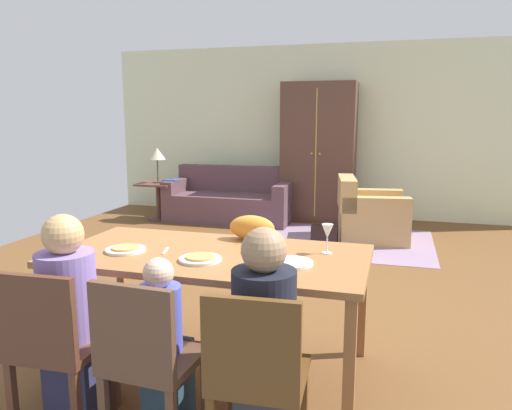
# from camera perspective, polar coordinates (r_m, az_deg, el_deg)

# --- Properties ---
(ground_plane) EXTENTS (7.05, 6.38, 0.02)m
(ground_plane) POSITION_cam_1_polar(r_m,az_deg,el_deg) (5.08, 1.83, -8.18)
(ground_plane) COLOR brown
(back_wall) EXTENTS (7.05, 0.10, 2.70)m
(back_wall) POSITION_cam_1_polar(r_m,az_deg,el_deg) (8.00, 7.70, 8.41)
(back_wall) COLOR beige
(back_wall) RESTS_ON ground_plane
(dining_table) EXTENTS (1.92, 0.96, 0.76)m
(dining_table) POSITION_cam_1_polar(r_m,az_deg,el_deg) (3.10, -5.18, -6.72)
(dining_table) COLOR #986135
(dining_table) RESTS_ON ground_plane
(plate_near_man) EXTENTS (0.25, 0.25, 0.02)m
(plate_near_man) POSITION_cam_1_polar(r_m,az_deg,el_deg) (3.20, -14.89, -5.06)
(plate_near_man) COLOR silver
(plate_near_man) RESTS_ON dining_table
(pizza_near_man) EXTENTS (0.17, 0.17, 0.01)m
(pizza_near_man) POSITION_cam_1_polar(r_m,az_deg,el_deg) (3.20, -14.90, -4.80)
(pizza_near_man) COLOR #E29353
(pizza_near_man) RESTS_ON plate_near_man
(plate_near_child) EXTENTS (0.25, 0.25, 0.02)m
(plate_near_child) POSITION_cam_1_polar(r_m,az_deg,el_deg) (2.92, -6.49, -6.27)
(plate_near_child) COLOR silver
(plate_near_child) RESTS_ON dining_table
(pizza_near_child) EXTENTS (0.17, 0.17, 0.01)m
(pizza_near_child) POSITION_cam_1_polar(r_m,az_deg,el_deg) (2.91, -6.49, -5.99)
(pizza_near_child) COLOR tan
(pizza_near_child) RESTS_ON plate_near_child
(plate_near_woman) EXTENTS (0.25, 0.25, 0.02)m
(plate_near_woman) POSITION_cam_1_polar(r_m,az_deg,el_deg) (2.84, 4.13, -6.70)
(plate_near_woman) COLOR silver
(plate_near_woman) RESTS_ON dining_table
(wine_glass) EXTENTS (0.07, 0.07, 0.19)m
(wine_glass) POSITION_cam_1_polar(r_m,az_deg,el_deg) (3.05, 8.28, -3.19)
(wine_glass) COLOR silver
(wine_glass) RESTS_ON dining_table
(fork) EXTENTS (0.05, 0.15, 0.01)m
(fork) POSITION_cam_1_polar(r_m,az_deg,el_deg) (3.15, -10.45, -5.25)
(fork) COLOR silver
(fork) RESTS_ON dining_table
(knife) EXTENTS (0.06, 0.17, 0.01)m
(knife) POSITION_cam_1_polar(r_m,az_deg,el_deg) (3.11, -1.54, -5.26)
(knife) COLOR silver
(knife) RESTS_ON dining_table
(dining_chair_man) EXTENTS (0.44, 0.44, 0.87)m
(dining_chair_man) POSITION_cam_1_polar(r_m,az_deg,el_deg) (2.74, -22.54, -14.36)
(dining_chair_man) COLOR #522F1E
(dining_chair_man) RESTS_ON ground_plane
(person_man) EXTENTS (0.30, 0.41, 1.11)m
(person_man) POSITION_cam_1_polar(r_m,az_deg,el_deg) (2.86, -20.43, -12.69)
(person_man) COLOR #2F3055
(person_man) RESTS_ON ground_plane
(dining_chair_child) EXTENTS (0.44, 0.44, 0.87)m
(dining_chair_child) POSITION_cam_1_polar(r_m,az_deg,el_deg) (2.47, -12.60, -16.60)
(dining_chair_child) COLOR brown
(dining_chair_child) RESTS_ON ground_plane
(person_child) EXTENTS (0.22, 0.29, 0.92)m
(person_child) POSITION_cam_1_polar(r_m,az_deg,el_deg) (2.62, -10.58, -16.25)
(person_child) COLOR #2C4457
(person_child) RESTS_ON ground_plane
(dining_chair_woman) EXTENTS (0.45, 0.45, 0.87)m
(dining_chair_woman) POSITION_cam_1_polar(r_m,az_deg,el_deg) (2.28, 0.05, -18.71)
(dining_chair_woman) COLOR brown
(dining_chair_woman) RESTS_ON ground_plane
(person_woman) EXTENTS (0.30, 0.41, 1.11)m
(person_woman) POSITION_cam_1_polar(r_m,az_deg,el_deg) (2.42, 1.08, -16.31)
(person_woman) COLOR #393E4B
(person_woman) RESTS_ON ground_plane
(cat) EXTENTS (0.33, 0.17, 0.17)m
(cat) POSITION_cam_1_polar(r_m,az_deg,el_deg) (3.36, -0.47, -2.65)
(cat) COLOR orange
(cat) RESTS_ON dining_table
(area_rug) EXTENTS (2.60, 1.80, 0.01)m
(area_rug) POSITION_cam_1_polar(r_m,az_deg,el_deg) (6.49, 8.50, -4.06)
(area_rug) COLOR gray
(area_rug) RESTS_ON ground_plane
(couch) EXTENTS (1.91, 0.86, 0.82)m
(couch) POSITION_cam_1_polar(r_m,az_deg,el_deg) (7.62, -2.96, 0.47)
(couch) COLOR brown
(couch) RESTS_ON ground_plane
(armchair) EXTENTS (0.99, 0.98, 0.82)m
(armchair) POSITION_cam_1_polar(r_m,az_deg,el_deg) (6.56, 12.90, -1.22)
(armchair) COLOR tan
(armchair) RESTS_ON ground_plane
(armoire) EXTENTS (1.10, 0.59, 2.10)m
(armoire) POSITION_cam_1_polar(r_m,az_deg,el_deg) (7.63, 7.29, 6.08)
(armoire) COLOR #513328
(armoire) RESTS_ON ground_plane
(side_table) EXTENTS (0.56, 0.56, 0.58)m
(side_table) POSITION_cam_1_polar(r_m,az_deg,el_deg) (7.80, -11.23, 1.08)
(side_table) COLOR brown
(side_table) RESTS_ON ground_plane
(table_lamp) EXTENTS (0.26, 0.26, 0.54)m
(table_lamp) POSITION_cam_1_polar(r_m,az_deg,el_deg) (7.73, -11.40, 5.70)
(table_lamp) COLOR #474E35
(table_lamp) RESTS_ON side_table
(book_lower) EXTENTS (0.22, 0.16, 0.03)m
(book_lower) POSITION_cam_1_polar(r_m,az_deg,el_deg) (7.73, -10.20, 2.65)
(book_lower) COLOR #9F3322
(book_lower) RESTS_ON side_table
(book_upper) EXTENTS (0.22, 0.16, 0.03)m
(book_upper) POSITION_cam_1_polar(r_m,az_deg,el_deg) (7.67, -9.86, 2.82)
(book_upper) COLOR #314286
(book_upper) RESTS_ON book_lower
(handbag) EXTENTS (0.32, 0.16, 0.26)m
(handbag) POSITION_cam_1_polar(r_m,az_deg,el_deg) (6.17, 7.95, -3.58)
(handbag) COLOR black
(handbag) RESTS_ON ground_plane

